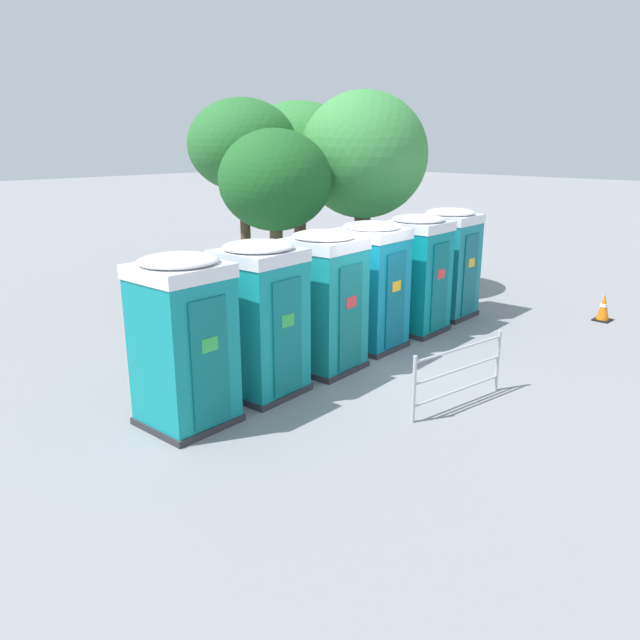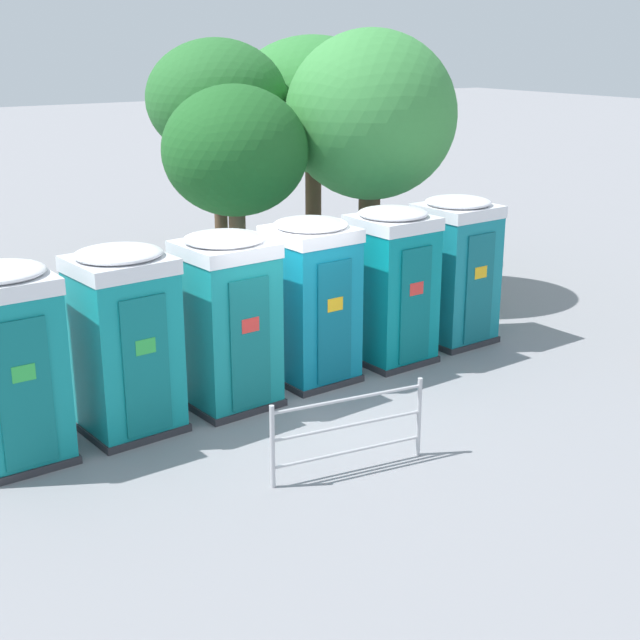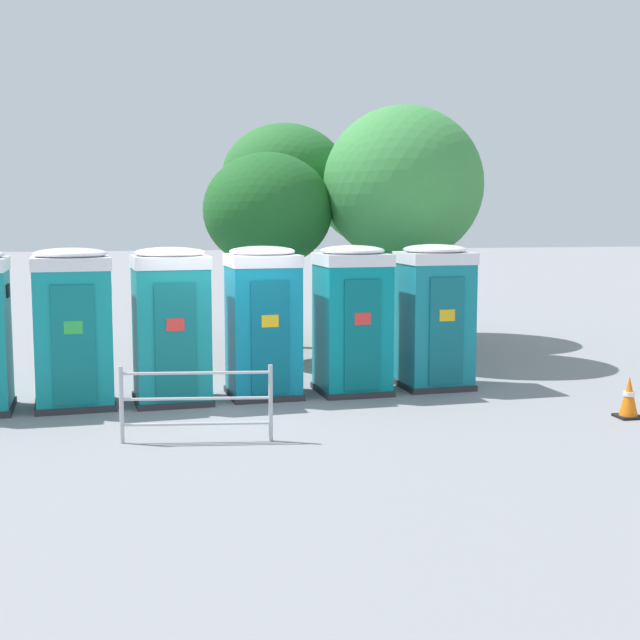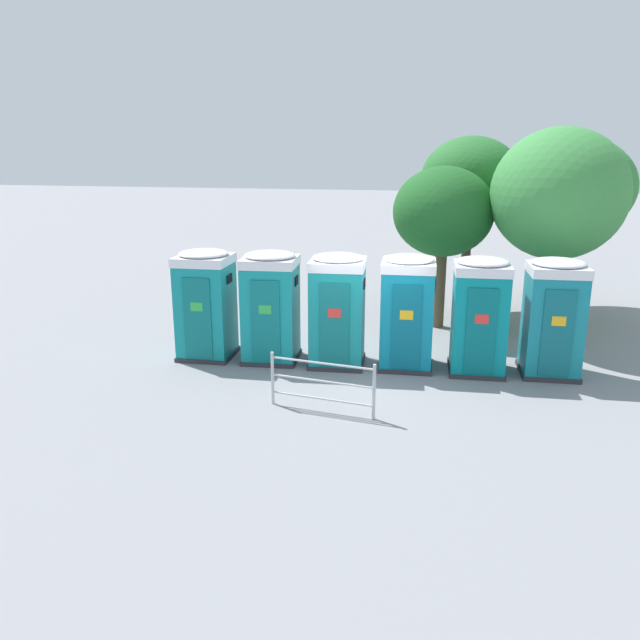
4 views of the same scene
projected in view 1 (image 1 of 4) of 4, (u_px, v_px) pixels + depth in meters
name	position (u px, v px, depth m)	size (l,w,h in m)	color
ground_plane	(365.00, 361.00, 11.85)	(120.00, 120.00, 0.00)	gray
portapotty_0	(184.00, 341.00, 8.94)	(1.27, 1.25, 2.54)	#2D2D33
portapotty_1	(261.00, 318.00, 10.06)	(1.33, 1.30, 2.54)	#2D2D33
portapotty_2	(325.00, 301.00, 11.15)	(1.31, 1.29, 2.54)	#2D2D33
portapotty_3	(371.00, 285.00, 12.33)	(1.24, 1.26, 2.54)	#2D2D33
portapotty_4	(417.00, 273.00, 13.40)	(1.24, 1.26, 2.54)	#2D2D33
portapotty_5	(448.00, 262.00, 14.59)	(1.25, 1.26, 2.54)	#2D2D33
street_tree_0	(364.00, 156.00, 16.04)	(3.29, 3.29, 5.27)	#4C3826
street_tree_1	(243.00, 146.00, 16.06)	(2.82, 2.82, 5.09)	#4C3826
street_tree_2	(299.00, 154.00, 18.50)	(3.74, 3.74, 5.15)	#4C3826
street_tree_3	(275.00, 181.00, 14.50)	(2.64, 2.64, 4.31)	brown
traffic_cone	(604.00, 308.00, 14.41)	(0.36, 0.36, 0.64)	black
event_barrier	(458.00, 372.00, 9.73)	(2.04, 0.34, 1.05)	#B7B7BC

